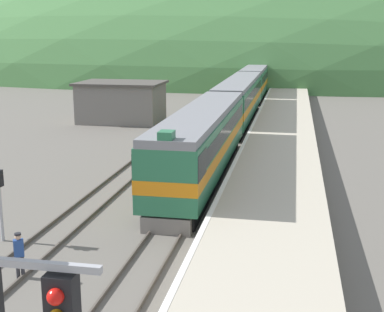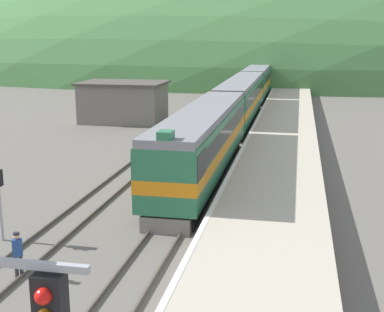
% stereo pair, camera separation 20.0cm
% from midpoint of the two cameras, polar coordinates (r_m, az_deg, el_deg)
% --- Properties ---
extents(track_main, '(1.52, 180.00, 0.16)m').
position_cam_midpoint_polar(track_main, '(72.96, 6.98, 6.12)').
color(track_main, '#4C443D').
rests_on(track_main, ground).
extents(track_siding, '(1.52, 180.00, 0.16)m').
position_cam_midpoint_polar(track_siding, '(73.48, 3.21, 6.24)').
color(track_siding, '#4C443D').
rests_on(track_siding, ground).
extents(platform, '(5.25, 140.00, 1.05)m').
position_cam_midpoint_polar(platform, '(52.89, 10.10, 3.87)').
color(platform, '#B2A893').
rests_on(platform, ground).
extents(distant_hills, '(208.29, 93.73, 55.54)m').
position_cam_midpoint_polar(distant_hills, '(124.03, 8.87, 8.85)').
color(distant_hills, '#477A42').
rests_on(distant_hills, ground).
extents(station_shed, '(8.34, 5.97, 4.00)m').
position_cam_midpoint_polar(station_shed, '(53.99, -7.21, 5.76)').
color(station_shed, slate).
rests_on(station_shed, ground).
extents(express_train_lead_car, '(2.96, 19.74, 4.62)m').
position_cam_midpoint_polar(express_train_lead_car, '(32.36, 1.35, 1.56)').
color(express_train_lead_car, black).
rests_on(express_train_lead_car, ground).
extents(carriage_second, '(2.95, 21.46, 4.26)m').
position_cam_midpoint_polar(carriage_second, '(53.62, 5.41, 6.08)').
color(carriage_second, black).
rests_on(carriage_second, ground).
extents(carriage_third, '(2.95, 21.46, 4.26)m').
position_cam_midpoint_polar(carriage_third, '(75.76, 7.21, 8.07)').
color(carriage_third, black).
rests_on(carriage_third, ground).
extents(carriage_fourth, '(2.95, 21.46, 4.26)m').
position_cam_midpoint_polar(carriage_fourth, '(97.99, 8.20, 9.15)').
color(carriage_fourth, black).
rests_on(carriage_fourth, ground).
extents(carriage_fifth, '(2.95, 21.46, 4.26)m').
position_cam_midpoint_polar(carriage_fifth, '(120.26, 8.83, 9.83)').
color(carriage_fifth, black).
rests_on(carriage_fifth, ground).
extents(track_worker, '(0.42, 0.37, 1.73)m').
position_cam_midpoint_polar(track_worker, '(20.70, -17.84, -9.72)').
color(track_worker, '#2D2D33').
rests_on(track_worker, ground).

